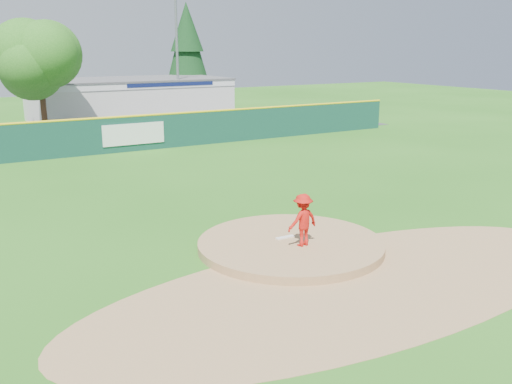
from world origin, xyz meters
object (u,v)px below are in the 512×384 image
pool_building_grp (130,99)px  deciduous_tree (40,67)px  light_pole_right (177,50)px  conifer_tree (187,49)px  pitcher (303,220)px  van (140,127)px

pool_building_grp → deciduous_tree: 11.01m
light_pole_right → conifer_tree: bearing=60.3°
pool_building_grp → conifer_tree: 8.95m
pitcher → conifer_tree: bearing=-114.7°
pitcher → light_pole_right: (8.93, 29.49, 4.53)m
van → pool_building_grp: (2.43, 9.00, 1.03)m
deciduous_tree → light_pole_right: light_pole_right is taller
deciduous_tree → pool_building_grp: bearing=41.2°
pitcher → van: bearing=-103.6°
conifer_tree → deciduous_tree: bearing=-143.7°
deciduous_tree → conifer_tree: conifer_tree is taller
pitcher → van: 23.75m
van → deciduous_tree: deciduous_tree is taller
pitcher → light_pole_right: bearing=-112.0°
pitcher → conifer_tree: 38.98m
deciduous_tree → light_pole_right: size_ratio=0.74×
pitcher → pool_building_grp: 33.03m
van → conifer_tree: (9.43, 13.01, 4.91)m
pitcher → pool_building_grp: (5.93, 32.49, 0.65)m
pool_building_grp → deciduous_tree: deciduous_tree is taller
pitcher → conifer_tree: (12.93, 36.49, 4.53)m
pool_building_grp → deciduous_tree: size_ratio=2.07×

